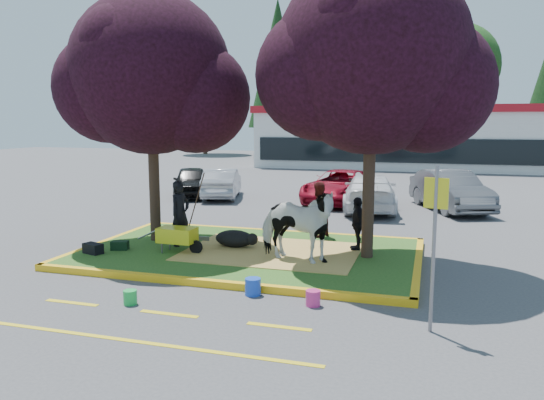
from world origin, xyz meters
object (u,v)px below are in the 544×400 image
(calf, at_px, (235,239))
(bucket_blue, at_px, (253,287))
(handler, at_px, (180,213))
(car_black, at_px, (192,182))
(car_silver, at_px, (222,183))
(bucket_green, at_px, (130,297))
(sign_post, at_px, (435,230))
(cow, at_px, (296,225))
(wheelbarrow, at_px, (177,235))
(bucket_pink, at_px, (313,298))

(calf, distance_m, bucket_blue, 3.38)
(handler, distance_m, car_black, 10.15)
(car_black, bearing_deg, bucket_blue, -84.75)
(handler, bearing_deg, bucket_blue, -115.66)
(car_silver, bearing_deg, bucket_green, 89.64)
(calf, height_order, car_black, car_black)
(calf, relative_size, sign_post, 0.38)
(cow, bearing_deg, wheelbarrow, 102.99)
(wheelbarrow, height_order, car_black, car_black)
(calf, distance_m, bucket_green, 4.20)
(wheelbarrow, xyz_separation_m, car_silver, (-2.88, 9.96, 0.07))
(handler, xyz_separation_m, car_black, (-4.09, 9.28, -0.32))
(bucket_green, distance_m, bucket_pink, 3.36)
(bucket_blue, height_order, car_black, car_black)
(cow, relative_size, handler, 1.21)
(bucket_green, bearing_deg, calf, 83.58)
(car_black, height_order, car_silver, car_black)
(bucket_blue, bearing_deg, bucket_pink, -11.75)
(handler, height_order, car_silver, handler)
(handler, xyz_separation_m, sign_post, (6.23, -3.69, 0.67))
(sign_post, xyz_separation_m, car_silver, (-8.84, 12.95, -1.01))
(bucket_blue, bearing_deg, cow, 81.03)
(handler, xyz_separation_m, bucket_blue, (2.93, -2.80, -0.82))
(wheelbarrow, relative_size, car_silver, 0.42)
(bucket_green, bearing_deg, handler, 103.34)
(bucket_green, height_order, car_black, car_black)
(bucket_pink, xyz_separation_m, bucket_blue, (-1.25, 0.26, 0.02))
(sign_post, bearing_deg, bucket_blue, 179.02)
(handler, xyz_separation_m, bucket_pink, (4.17, -3.06, -0.84))
(car_silver, bearing_deg, bucket_blue, 99.26)
(calf, xyz_separation_m, bucket_green, (-0.47, -4.16, -0.24))
(handler, height_order, bucket_green, handler)
(cow, relative_size, sign_post, 0.76)
(bucket_green, bearing_deg, bucket_blue, 30.05)
(cow, relative_size, car_silver, 0.52)
(wheelbarrow, bearing_deg, handler, 111.51)
(cow, xyz_separation_m, car_silver, (-5.87, 9.99, -0.36))
(sign_post, bearing_deg, car_silver, 138.38)
(bucket_green, relative_size, bucket_pink, 0.92)
(cow, bearing_deg, car_silver, 44.03)
(handler, height_order, sign_post, sign_post)
(cow, relative_size, bucket_blue, 6.12)
(cow, distance_m, bucket_green, 4.07)
(car_silver, bearing_deg, car_black, -16.14)
(wheelbarrow, height_order, bucket_pink, wheelbarrow)
(sign_post, xyz_separation_m, bucket_pink, (-2.05, 0.63, -1.51))
(cow, xyz_separation_m, bucket_blue, (-0.33, -2.08, -0.84))
(sign_post, distance_m, car_black, 16.60)
(car_silver, bearing_deg, bucket_pink, 103.44)
(wheelbarrow, xyz_separation_m, bucket_pink, (3.91, -2.37, -0.43))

